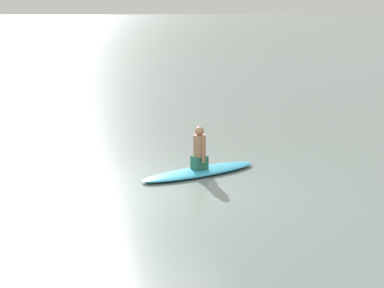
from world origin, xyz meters
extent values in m
plane|color=slate|center=(0.00, 0.00, 0.00)|extent=(400.00, 400.00, 0.00)
ellipsoid|color=#339EC6|center=(-0.92, -0.84, 0.06)|extent=(2.88, 1.60, 0.12)
cube|color=#26664C|center=(-0.92, -0.84, 0.27)|extent=(0.38, 0.35, 0.29)
cylinder|color=#9E7051|center=(-0.92, -0.84, 0.64)|extent=(0.35, 0.35, 0.49)
sphere|color=#9E7051|center=(-0.92, -0.84, 0.97)|extent=(0.20, 0.20, 0.20)
cylinder|color=#9E7051|center=(-0.98, -0.68, 0.58)|extent=(0.10, 0.10, 0.54)
cylinder|color=#9E7051|center=(-0.86, -0.99, 0.58)|extent=(0.10, 0.10, 0.54)
camera|label=1|loc=(1.70, 10.96, 3.64)|focal=53.66mm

